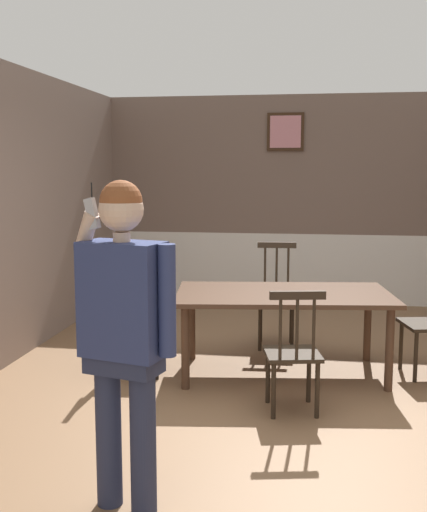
{
  "coord_description": "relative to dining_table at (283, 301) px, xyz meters",
  "views": [
    {
      "loc": [
        0.17,
        -4.96,
        1.83
      ],
      "look_at": [
        -0.43,
        -1.12,
        1.3
      ],
      "focal_mm": 44.3,
      "sensor_mm": 36.0,
      "label": 1
    }
  ],
  "objects": [
    {
      "name": "room_back_partition",
      "position": [
        0.07,
        3.17,
        0.69
      ],
      "size": [
        5.38,
        0.17,
        2.82
      ],
      "color": "#756056",
      "rests_on": "ground_plane"
    },
    {
      "name": "dining_table",
      "position": [
        0.0,
        0.0,
        0.0
      ],
      "size": [
        2.01,
        1.28,
        0.75
      ],
      "rotation": [
        0.0,
        0.0,
        0.13
      ],
      "color": "#4C3323",
      "rests_on": "ground_plane"
    },
    {
      "name": "person_figure",
      "position": [
        -0.72,
        -2.43,
        0.37
      ],
      "size": [
        0.58,
        0.34,
        1.78
      ],
      "rotation": [
        0.0,
        0.0,
        2.89
      ],
      "color": "#282E49",
      "rests_on": "ground_plane"
    },
    {
      "name": "chair_at_table_head",
      "position": [
        -0.11,
        0.91,
        -0.17
      ],
      "size": [
        0.43,
        0.43,
        1.07
      ],
      "rotation": [
        0.0,
        0.0,
        3.2
      ],
      "color": "#2D2319",
      "rests_on": "ground_plane"
    },
    {
      "name": "ground_plane",
      "position": [
        0.07,
        -0.58,
        -0.67
      ],
      "size": [
        8.23,
        8.23,
        0.0
      ],
      "primitive_type": "plane",
      "color": "#846042"
    },
    {
      "name": "chair_near_window",
      "position": [
        0.12,
        -0.9,
        -0.21
      ],
      "size": [
        0.48,
        0.48,
        0.96
      ],
      "rotation": [
        0.0,
        0.0,
        0.2
      ],
      "color": "#2D2319",
      "rests_on": "ground_plane"
    },
    {
      "name": "chair_by_doorway",
      "position": [
        -1.33,
        -0.17,
        -0.2
      ],
      "size": [
        0.5,
        0.5,
        1.03
      ],
      "rotation": [
        0.0,
        0.0,
        4.81
      ],
      "color": "black",
      "rests_on": "ground_plane"
    }
  ]
}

